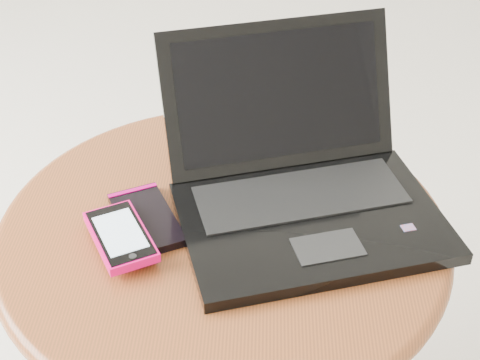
{
  "coord_description": "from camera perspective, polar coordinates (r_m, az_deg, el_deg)",
  "views": [
    {
      "loc": [
        0.06,
        -0.73,
        1.06
      ],
      "look_at": [
        0.03,
        -0.01,
        0.52
      ],
      "focal_mm": 53.92,
      "sensor_mm": 36.0,
      "label": 1
    }
  ],
  "objects": [
    {
      "name": "phone_black",
      "position": [
        0.93,
        -7.44,
        -3.09
      ],
      "size": [
        0.12,
        0.14,
        0.01
      ],
      "color": "black",
      "rests_on": "table"
    },
    {
      "name": "phone_pink",
      "position": [
        0.89,
        -9.43,
        -4.4
      ],
      "size": [
        0.11,
        0.13,
        0.01
      ],
      "color": "#FC056C",
      "rests_on": "phone_black"
    },
    {
      "name": "laptop",
      "position": [
        0.93,
        4.89,
        -0.25
      ],
      "size": [
        0.4,
        0.39,
        0.2
      ],
      "color": "black",
      "rests_on": "table"
    },
    {
      "name": "table",
      "position": [
        0.99,
        -1.3,
        -7.79
      ],
      "size": [
        0.58,
        0.58,
        0.46
      ],
      "color": "#532C1A",
      "rests_on": "ground"
    }
  ]
}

